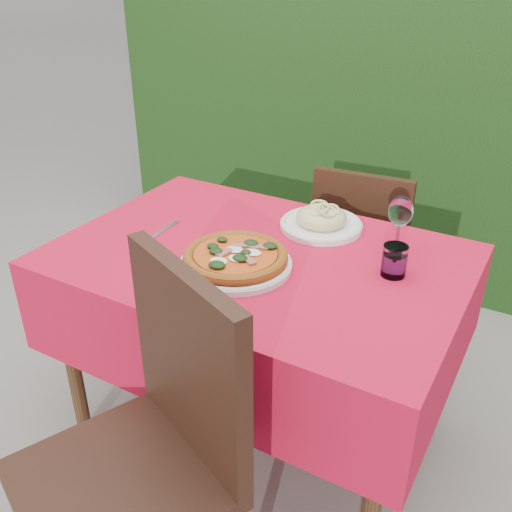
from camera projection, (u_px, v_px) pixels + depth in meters
The scene contains 10 objects.
ground at pixel (258, 429), 2.13m from camera, with size 60.00×60.00×0.00m, color slate.
hedge at pixel (411, 99), 2.88m from camera, with size 3.20×0.55×1.78m.
dining_table at pixel (258, 295), 1.85m from camera, with size 1.26×0.86×0.75m.
chair_near at pixel (153, 439), 1.34m from camera, with size 0.59×0.59×0.99m.
chair_far at pixel (362, 250), 2.36m from camera, with size 0.42×0.42×0.85m.
pizza_plate at pixel (236, 259), 1.69m from camera, with size 0.35×0.35×0.06m.
pasta_plate at pixel (321, 221), 1.93m from camera, with size 0.28×0.28×0.08m.
water_glass at pixel (394, 262), 1.64m from camera, with size 0.07×0.07×0.09m.
wine_glass at pixel (400, 214), 1.73m from camera, with size 0.08×0.08×0.19m.
fork at pixel (161, 232), 1.91m from camera, with size 0.02×0.18×0.00m, color silver.
Camera 1 is at (0.78, -1.36, 1.59)m, focal length 40.00 mm.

